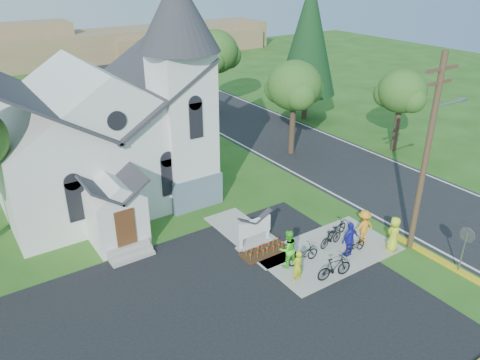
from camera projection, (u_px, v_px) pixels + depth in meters
ground at (313, 267)px, 22.66m from camera, size 120.00×120.00×0.00m
parking_lot at (209, 354)px, 17.64m from camera, size 20.00×16.00×0.02m
road at (282, 138)px, 38.94m from camera, size 8.00×90.00×0.02m
sidewalk at (328, 252)px, 23.78m from camera, size 7.00×4.00×0.05m
church at (103, 117)px, 27.03m from camera, size 12.35×12.00×13.00m
church_sign at (255, 227)px, 24.02m from camera, size 2.20×0.40×1.70m
flower_bed at (265, 252)px, 23.77m from camera, size 2.60×1.10×0.07m
utility_pole at (428, 150)px, 21.92m from camera, size 3.45×0.28×10.00m
stop_sign at (466, 241)px, 21.48m from camera, size 0.11×0.76×2.48m
tree_road_near at (294, 86)px, 33.71m from camera, size 4.00×4.00×7.05m
tree_road_mid at (214, 52)px, 42.72m from camera, size 4.40×4.40×7.80m
tree_road_far at (402, 92)px, 34.47m from camera, size 3.60×3.60×6.30m
conifer at (309, 37)px, 40.54m from camera, size 5.20×5.20×12.40m
distant_hills at (62, 48)px, 65.69m from camera, size 61.00×10.00×5.60m
cyclist_0 at (297, 266)px, 21.24m from camera, size 0.60×0.40×1.64m
bike_0 at (303, 254)px, 22.72m from camera, size 1.81×0.69×0.94m
cyclist_1 at (288, 249)px, 22.25m from camera, size 1.02×0.84×1.95m
bike_1 at (334, 268)px, 21.60m from camera, size 1.90×0.78×1.11m
cyclist_2 at (350, 239)px, 23.09m from camera, size 1.13×0.53×1.87m
bike_2 at (337, 229)px, 24.88m from camera, size 1.83×0.99×0.91m
cyclist_3 at (364, 226)px, 24.22m from camera, size 1.28×0.87×1.83m
bike_3 at (331, 238)px, 24.06m from camera, size 1.63×0.61×0.96m
cyclist_4 at (394, 234)px, 23.52m from camera, size 1.08×0.90×1.88m
bike_4 at (355, 246)px, 23.49m from camera, size 1.57×0.66×0.80m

